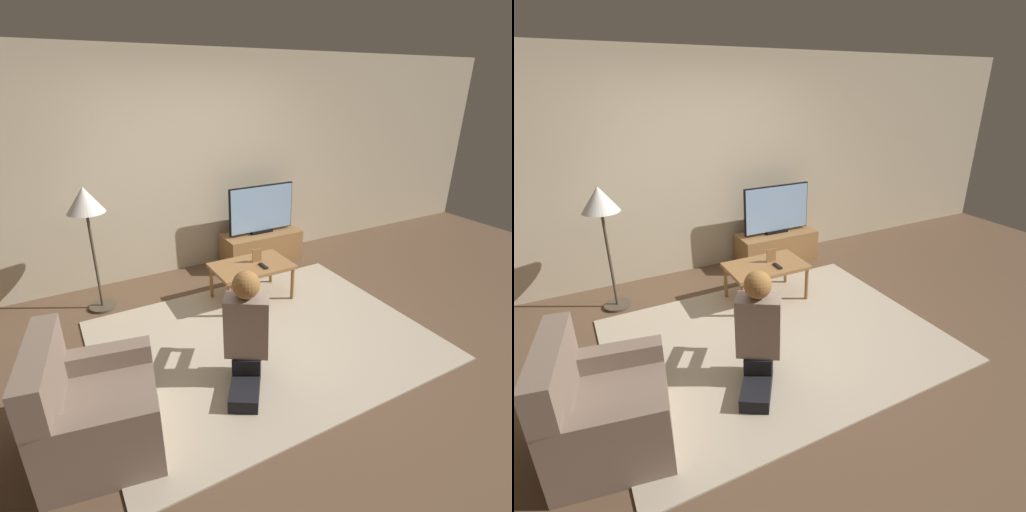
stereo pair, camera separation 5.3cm
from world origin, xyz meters
The scene contains 11 objects.
ground_plane centered at (0.00, 0.00, 0.00)m, with size 10.00×10.00×0.00m, color brown.
wall_back centered at (0.00, 1.93, 1.30)m, with size 10.00×0.06×2.60m.
rug centered at (0.00, 0.00, 0.01)m, with size 2.97×2.28×0.02m.
tv_stand centered at (0.87, 1.59, 0.21)m, with size 1.04×0.43×0.42m.
tv centered at (0.87, 1.59, 0.73)m, with size 0.91×0.08×0.63m.
coffee_table centered at (0.27, 0.75, 0.38)m, with size 0.85×0.54×0.42m.
floor_lamp centered at (-1.22, 1.36, 1.10)m, with size 0.36×0.36×1.32m.
armchair centered at (-1.54, -0.50, 0.28)m, with size 0.85×0.89×0.83m.
person_kneeling centered at (-0.39, -0.41, 0.50)m, with size 0.64×0.81×0.97m.
picture_frame centered at (0.36, 0.79, 0.50)m, with size 0.11×0.01×0.15m.
remote centered at (0.36, 0.64, 0.43)m, with size 0.04×0.15×0.02m.
Camera 1 is at (-1.57, -2.71, 2.23)m, focal length 28.00 mm.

